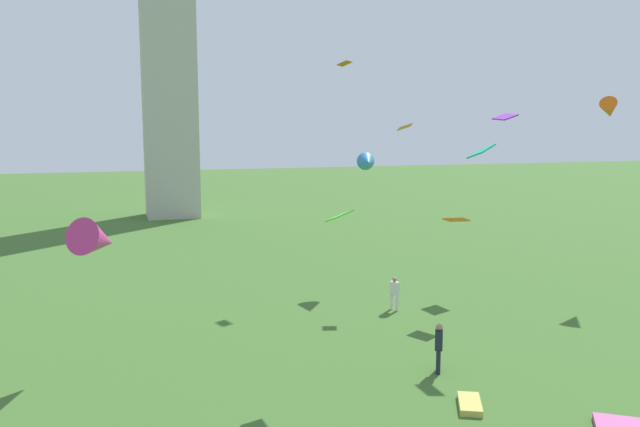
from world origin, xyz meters
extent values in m
cylinder|color=#1E2333|center=(0.18, 11.48, 0.44)|extent=(0.16, 0.16, 0.88)
cylinder|color=#1E2333|center=(0.37, 11.83, 0.44)|extent=(0.16, 0.16, 0.88)
cube|color=#1E2333|center=(0.28, 11.66, 1.23)|extent=(0.47, 0.55, 0.70)
sphere|color=#A37556|center=(0.28, 11.66, 1.70)|extent=(0.26, 0.26, 0.26)
cylinder|color=silver|center=(1.90, 19.65, 0.39)|extent=(0.15, 0.15, 0.79)
cylinder|color=silver|center=(2.05, 19.32, 0.39)|extent=(0.15, 0.15, 0.79)
cube|color=silver|center=(1.97, 19.48, 1.10)|extent=(0.40, 0.49, 0.62)
sphere|color=#A37556|center=(1.97, 19.48, 1.53)|extent=(0.23, 0.23, 0.23)
cone|color=#C22D7E|center=(-11.43, 16.46, 4.71)|extent=(2.40, 2.67, 1.91)
cube|color=#4DE22D|center=(-3.09, 13.01, 5.73)|extent=(1.06, 0.96, 0.46)
cone|color=#2B7ABD|center=(2.84, 25.47, 6.87)|extent=(1.33, 1.63, 1.02)
cone|color=#E95E0E|center=(15.80, 21.57, 9.77)|extent=(1.85, 1.79, 1.53)
cube|color=purple|center=(5.60, 16.16, 9.30)|extent=(0.71, 1.05, 0.33)
cube|color=#CB6509|center=(2.24, 27.72, 12.48)|extent=(0.86, 0.92, 0.30)
cube|color=orange|center=(4.61, 18.39, 4.49)|extent=(1.22, 1.30, 0.40)
cube|color=#17B48D|center=(9.00, 23.62, 7.47)|extent=(1.78, 1.71, 0.87)
cube|color=orange|center=(4.11, 23.29, 8.83)|extent=(0.81, 0.52, 0.43)
cube|color=#BEB24E|center=(-0.14, 8.69, 0.10)|extent=(1.27, 1.66, 0.21)
cube|color=#B9508F|center=(3.42, 5.98, 0.10)|extent=(1.94, 1.82, 0.19)
camera|label=1|loc=(-10.58, -8.75, 9.01)|focal=36.46mm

